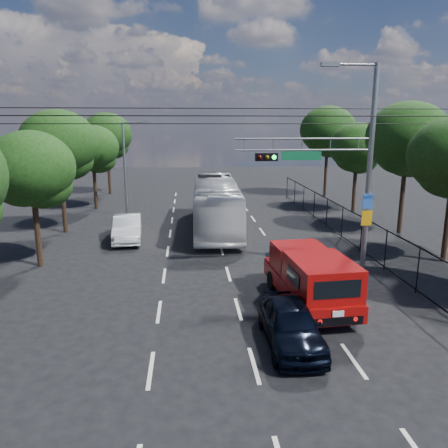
{
  "coord_description": "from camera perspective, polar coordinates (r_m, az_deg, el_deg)",
  "views": [
    {
      "loc": [
        -1.86,
        -11.41,
        6.9
      ],
      "look_at": [
        -0.34,
        6.34,
        2.8
      ],
      "focal_mm": 35.0,
      "sensor_mm": 36.0,
      "label": 1
    }
  ],
  "objects": [
    {
      "name": "red_pickup",
      "position": [
        17.23,
        11.13,
        -6.75
      ],
      "size": [
        2.54,
        5.99,
        2.18
      ],
      "color": "black",
      "rests_on": "ground"
    },
    {
      "name": "signal_mast",
      "position": [
        20.74,
        15.44,
        7.92
      ],
      "size": [
        6.43,
        0.39,
        9.5
      ],
      "color": "slate",
      "rests_on": "ground"
    },
    {
      "name": "tree_left_c",
      "position": [
        29.55,
        -20.7,
        9.23
      ],
      "size": [
        4.8,
        4.8,
        7.8
      ],
      "color": "black",
      "rests_on": "ground"
    },
    {
      "name": "fence_right",
      "position": [
        26.07,
        16.53,
        -0.58
      ],
      "size": [
        0.06,
        34.03,
        2.0
      ],
      "color": "black",
      "rests_on": "ground"
    },
    {
      "name": "tree_left_e",
      "position": [
        45.12,
        -15.0,
        10.8
      ],
      "size": [
        4.92,
        4.92,
        7.99
      ],
      "color": "black",
      "rests_on": "ground"
    },
    {
      "name": "white_bus",
      "position": [
        28.98,
        -1.08,
        2.59
      ],
      "size": [
        3.19,
        12.16,
        3.37
      ],
      "primitive_type": "imported",
      "rotation": [
        0.0,
        0.0,
        -0.03
      ],
      "color": "silver",
      "rests_on": "ground"
    },
    {
      "name": "tree_left_b",
      "position": [
        22.77,
        -23.76,
        6.03
      ],
      "size": [
        4.08,
        4.08,
        6.63
      ],
      "color": "black",
      "rests_on": "ground"
    },
    {
      "name": "tree_right_e",
      "position": [
        43.58,
        13.41,
        11.36
      ],
      "size": [
        5.28,
        5.28,
        8.58
      ],
      "color": "black",
      "rests_on": "ground"
    },
    {
      "name": "streetlight_left",
      "position": [
        33.83,
        -12.57,
        7.65
      ],
      "size": [
        2.09,
        0.22,
        7.08
      ],
      "color": "slate",
      "rests_on": "ground"
    },
    {
      "name": "tree_right_c",
      "position": [
        29.78,
        22.81,
        9.73
      ],
      "size": [
        5.1,
        5.1,
        8.29
      ],
      "color": "black",
      "rests_on": "ground"
    },
    {
      "name": "tree_left_d",
      "position": [
        37.26,
        -16.73,
        9.07
      ],
      "size": [
        4.2,
        4.2,
        6.83
      ],
      "color": "black",
      "rests_on": "ground"
    },
    {
      "name": "lane_markings",
      "position": [
        26.39,
        -0.67,
        -2.18
      ],
      "size": [
        6.12,
        38.0,
        0.01
      ],
      "color": "beige",
      "rests_on": "ground"
    },
    {
      "name": "navy_hatchback",
      "position": [
        14.37,
        8.7,
        -12.74
      ],
      "size": [
        1.69,
        4.15,
        1.41
      ],
      "primitive_type": "imported",
      "rotation": [
        0.0,
        0.0,
        -0.01
      ],
      "color": "black",
      "rests_on": "ground"
    },
    {
      "name": "tree_right_d",
      "position": [
        36.03,
        16.98,
        9.16
      ],
      "size": [
        4.32,
        4.32,
        7.02
      ],
      "color": "black",
      "rests_on": "ground"
    },
    {
      "name": "utility_wires",
      "position": [
        20.33,
        0.38,
        13.9
      ],
      "size": [
        22.0,
        5.04,
        0.74
      ],
      "color": "black",
      "rests_on": "ground"
    },
    {
      "name": "ground",
      "position": [
        13.46,
        3.94,
        -17.91
      ],
      "size": [
        120.0,
        120.0,
        0.0
      ],
      "primitive_type": "plane",
      "color": "black",
      "rests_on": "ground"
    },
    {
      "name": "white_van",
      "position": [
        26.94,
        -12.52,
        -0.53
      ],
      "size": [
        2.0,
        4.71,
        1.51
      ],
      "primitive_type": "imported",
      "rotation": [
        0.0,
        0.0,
        0.09
      ],
      "color": "silver",
      "rests_on": "ground"
    }
  ]
}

